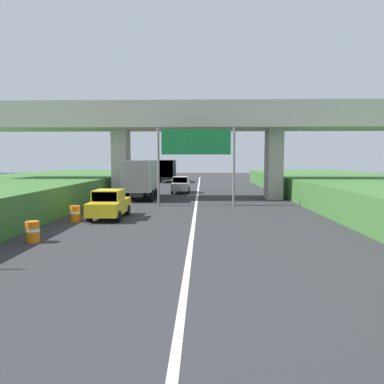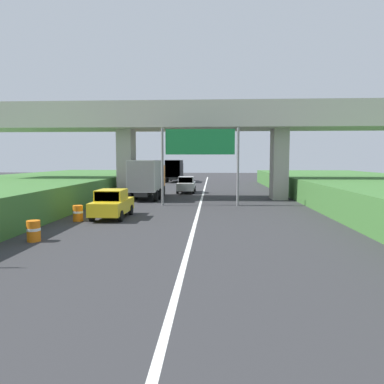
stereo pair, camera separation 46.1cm
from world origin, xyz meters
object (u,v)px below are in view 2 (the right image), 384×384
Objects in this scene: overhead_highway_sign at (200,148)px; truck_black at (175,170)px; truck_orange at (148,177)px; car_yellow at (112,204)px; construction_barrel_2 at (34,231)px; construction_barrel_3 at (78,213)px; car_silver at (186,185)px; construction_barrel_4 at (104,202)px.

overhead_highway_sign is 0.81× the size of truck_black.
truck_black is 1.00× the size of truck_orange.
truck_black is at bearing 89.90° from car_yellow.
construction_barrel_2 is 1.00× the size of construction_barrel_3.
truck_black is 24.83m from truck_orange.
construction_barrel_4 is (-4.91, -13.00, -0.40)m from car_silver.
construction_barrel_3 is 1.00× the size of construction_barrel_4.
construction_barrel_3 is (-0.01, 5.15, 0.00)m from construction_barrel_2.
construction_barrel_4 is at bearing -104.94° from truck_orange.
construction_barrel_4 is at bearing -161.84° from overhead_highway_sign.
construction_barrel_2 is (-1.84, -17.35, -1.47)m from truck_orange.
truck_orange is 8.11× the size of construction_barrel_2.
construction_barrel_2 is 10.29m from construction_barrel_4.
car_yellow is (-0.21, -11.00, -1.08)m from truck_orange.
overhead_highway_sign is at bearing 50.56° from car_yellow.
truck_orange is at bearing 75.06° from construction_barrel_4.
construction_barrel_2 is at bearing -118.15° from overhead_highway_sign.
car_silver is 13.90m from construction_barrel_4.
construction_barrel_2 and construction_barrel_4 have the same top height.
truck_orange reaches higher than construction_barrel_3.
overhead_highway_sign is 8.71m from car_yellow.
truck_black is 1.78× the size of car_yellow.
overhead_highway_sign is 1.43× the size of car_yellow.
construction_barrel_4 is at bearing 112.96° from car_yellow.
truck_black reaches higher than construction_barrel_4.
overhead_highway_sign reaches higher than car_yellow.
truck_black reaches higher than car_yellow.
truck_orange is 8.11× the size of construction_barrel_3.
car_silver is at bearing -80.44° from truck_black.
truck_orange is 12.43m from construction_barrel_3.
construction_barrel_4 is at bearing -110.71° from car_silver.
truck_black is 1.78× the size of car_silver.
construction_barrel_3 is 5.15m from construction_barrel_4.
car_yellow is at bearing -67.04° from construction_barrel_4.
car_silver is (-1.81, 10.79, -3.54)m from overhead_highway_sign.
construction_barrel_4 is (-1.67, 3.94, -0.40)m from car_yellow.
car_silver reaches higher than construction_barrel_2.
truck_orange is 17.51m from construction_barrel_2.
truck_black is 8.11× the size of construction_barrel_2.
overhead_highway_sign is 1.43× the size of car_silver.
construction_barrel_2 is 5.15m from construction_barrel_3.
car_yellow is (-5.06, -6.15, -3.54)m from overhead_highway_sign.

